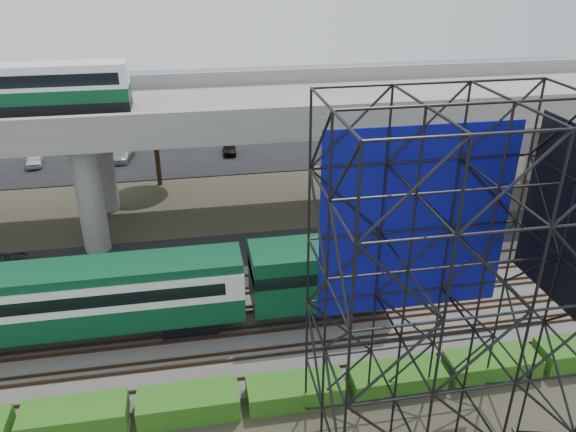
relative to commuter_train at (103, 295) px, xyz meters
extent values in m
plane|color=#474233|center=(8.18, -2.00, -2.88)|extent=(140.00, 140.00, 0.00)
cube|color=slate|center=(8.18, 0.00, -2.78)|extent=(90.00, 12.00, 0.20)
cube|color=black|center=(8.18, 8.50, -2.84)|extent=(90.00, 5.00, 0.08)
cube|color=black|center=(8.18, 32.00, -2.84)|extent=(90.00, 18.00, 0.08)
cube|color=slate|center=(8.18, 54.00, -2.87)|extent=(140.00, 40.00, 0.03)
cube|color=#472D1E|center=(8.18, -4.72, -2.60)|extent=(90.00, 0.08, 0.16)
cube|color=#472D1E|center=(8.18, -3.28, -2.60)|extent=(90.00, 0.08, 0.16)
cube|color=#472D1E|center=(8.18, -2.72, -2.60)|extent=(90.00, 0.08, 0.16)
cube|color=#472D1E|center=(8.18, -1.28, -2.60)|extent=(90.00, 0.08, 0.16)
cube|color=#472D1E|center=(8.18, -0.72, -2.60)|extent=(90.00, 0.08, 0.16)
cube|color=#472D1E|center=(8.18, 0.72, -2.60)|extent=(90.00, 0.08, 0.16)
cube|color=#472D1E|center=(8.18, 1.28, -2.60)|extent=(90.00, 0.08, 0.16)
cube|color=#472D1E|center=(8.18, 2.72, -2.60)|extent=(90.00, 0.08, 0.16)
cube|color=#472D1E|center=(8.18, 3.28, -2.60)|extent=(90.00, 0.08, 0.16)
cube|color=#472D1E|center=(8.18, 4.72, -2.60)|extent=(90.00, 0.08, 0.16)
cube|color=black|center=(4.38, 0.00, -2.07)|extent=(3.00, 2.20, 0.90)
cube|color=#094123|center=(-2.12, 0.00, -0.92)|extent=(19.00, 3.00, 1.40)
cube|color=white|center=(-2.12, 0.00, 0.53)|extent=(19.00, 3.00, 1.50)
cube|color=#094123|center=(-2.12, 0.00, 1.53)|extent=(19.00, 2.60, 0.50)
cube|color=black|center=(-1.12, 0.00, 0.58)|extent=(15.00, 3.06, 0.70)
cube|color=#094123|center=(11.88, 0.00, 0.08)|extent=(8.00, 3.00, 3.40)
cube|color=#9E9B93|center=(8.18, 14.00, 5.72)|extent=(80.00, 12.00, 1.20)
cube|color=#9E9B93|center=(8.18, 8.25, 6.87)|extent=(80.00, 0.50, 1.10)
cube|color=#9E9B93|center=(8.18, 19.75, 6.87)|extent=(80.00, 0.50, 1.10)
cylinder|color=#9E9B93|center=(-1.82, 10.50, 1.12)|extent=(1.80, 1.80, 8.00)
cylinder|color=#9E9B93|center=(-1.82, 17.50, 1.12)|extent=(1.80, 1.80, 8.00)
cube|color=#9E9B93|center=(-1.82, 14.00, 4.82)|extent=(2.40, 9.00, 0.60)
cylinder|color=#9E9B93|center=(18.18, 10.50, 1.12)|extent=(1.80, 1.80, 8.00)
cylinder|color=#9E9B93|center=(18.18, 17.50, 1.12)|extent=(1.80, 1.80, 8.00)
cube|color=#9E9B93|center=(18.18, 14.00, 4.82)|extent=(2.40, 9.00, 0.60)
cylinder|color=#9E9B93|center=(36.18, 17.50, 1.12)|extent=(1.80, 1.80, 8.00)
cube|color=#9E9B93|center=(36.18, 14.00, 4.82)|extent=(2.40, 9.00, 0.60)
cube|color=black|center=(-4.68, 14.00, 6.67)|extent=(12.00, 2.50, 0.70)
cube|color=#094123|center=(-4.68, 14.00, 7.47)|extent=(12.00, 2.50, 0.90)
cube|color=white|center=(-4.68, 14.00, 8.57)|extent=(12.00, 2.50, 1.30)
cube|color=black|center=(-4.68, 14.00, 8.62)|extent=(11.00, 2.56, 0.80)
cube|color=white|center=(-4.68, 14.00, 9.37)|extent=(12.00, 2.40, 0.30)
cube|color=navy|center=(14.01, -6.95, 6.42)|extent=(8.10, 0.08, 8.25)
cube|color=black|center=(18.56, -10.00, 7.62)|extent=(0.06, 5.40, 6.75)
cube|color=#285B14|center=(-0.82, -6.30, -2.28)|extent=(4.60, 1.80, 1.20)
cube|color=#285B14|center=(4.18, -6.30, -2.31)|extent=(4.60, 1.80, 1.15)
cube|color=#285B14|center=(9.18, -6.30, -2.37)|extent=(4.60, 1.80, 1.03)
cube|color=#285B14|center=(14.18, -6.30, -2.38)|extent=(4.60, 1.80, 1.01)
cube|color=#285B14|center=(19.18, -6.30, -2.32)|extent=(4.60, 1.80, 1.12)
cylinder|color=#382314|center=(22.18, 10.50, -0.48)|extent=(0.44, 0.44, 4.80)
ellipsoid|color=#285B14|center=(22.18, 10.50, 2.72)|extent=(4.94, 4.94, 4.18)
cylinder|color=#382314|center=(2.18, 22.00, -0.48)|extent=(0.44, 0.44, 4.80)
ellipsoid|color=#285B14|center=(2.18, 22.00, 2.72)|extent=(4.94, 4.94, 4.18)
imported|color=silver|center=(-9.97, 29.00, -2.19)|extent=(1.96, 3.75, 1.22)
imported|color=#ADB1B5|center=(-6.36, 34.00, -2.14)|extent=(2.21, 4.21, 1.32)
imported|color=gray|center=(-1.55, 29.00, -2.23)|extent=(2.25, 4.15, 1.14)
imported|color=silver|center=(3.31, 34.00, -2.23)|extent=(2.02, 4.16, 1.14)
imported|color=black|center=(9.05, 29.00, -2.25)|extent=(1.50, 3.32, 1.11)
imported|color=#96989D|center=(14.02, 34.00, -2.24)|extent=(1.28, 3.43, 1.12)
imported|color=silver|center=(21.99, 29.00, -2.22)|extent=(2.60, 4.30, 1.17)
imported|color=#9FA1A7|center=(25.46, 34.00, -2.15)|extent=(2.21, 4.73, 1.31)
camera|label=1|loc=(5.21, -26.14, 16.65)|focal=35.00mm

